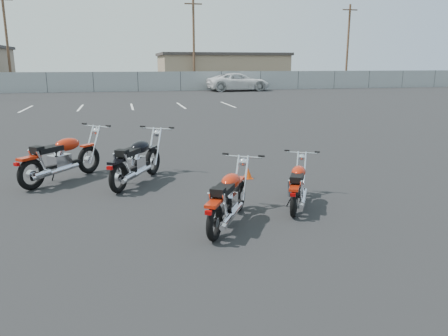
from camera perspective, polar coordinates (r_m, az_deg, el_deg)
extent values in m
plane|color=black|center=(7.83, -0.42, -5.71)|extent=(120.00, 120.00, 0.00)
torus|color=black|center=(10.92, -17.24, 1.05)|extent=(0.53, 0.58, 0.67)
cylinder|color=silver|center=(10.92, -17.24, 1.05)|extent=(0.20, 0.21, 0.18)
torus|color=black|center=(9.90, -23.86, -0.76)|extent=(0.53, 0.58, 0.67)
cylinder|color=silver|center=(9.90, -23.86, -0.76)|extent=(0.20, 0.21, 0.18)
cube|color=black|center=(10.38, -20.41, 0.43)|extent=(0.86, 0.95, 0.07)
cube|color=silver|center=(10.33, -20.67, 0.73)|extent=(0.51, 0.52, 0.33)
cylinder|color=silver|center=(10.29, -20.76, 1.81)|extent=(0.35, 0.36, 0.29)
ellipsoid|color=#B1210A|center=(10.43, -19.78, 2.91)|extent=(0.68, 0.71, 0.28)
cube|color=black|center=(10.10, -22.01, 2.26)|extent=(0.62, 0.65, 0.11)
cube|color=black|center=(9.92, -23.25, 2.22)|extent=(0.32, 0.31, 0.13)
cube|color=#B1210A|center=(9.81, -24.16, 1.19)|extent=(0.46, 0.48, 0.06)
cube|color=#B1210A|center=(10.86, -17.37, 2.86)|extent=(0.36, 0.38, 0.04)
cylinder|color=silver|center=(9.84, -22.78, 0.92)|extent=(0.18, 0.19, 0.44)
cylinder|color=silver|center=(10.04, -23.74, 1.07)|extent=(0.18, 0.19, 0.44)
cylinder|color=silver|center=(10.06, -21.12, -0.43)|extent=(0.89, 0.98, 0.14)
cylinder|color=silver|center=(9.83, -22.69, -0.74)|extent=(0.36, 0.38, 0.15)
cylinder|color=silver|center=(10.88, -16.50, 2.97)|extent=(0.33, 0.36, 0.88)
cylinder|color=silver|center=(11.02, -17.24, 3.05)|extent=(0.33, 0.36, 0.88)
sphere|color=silver|center=(11.03, -16.32, 4.64)|extent=(0.25, 0.25, 0.18)
cylinder|color=silver|center=(11.03, -16.28, 5.23)|extent=(0.60, 0.54, 0.03)
cylinder|color=black|center=(10.74, -14.89, 5.35)|extent=(0.13, 0.12, 0.04)
cylinder|color=black|center=(11.28, -17.80, 5.53)|extent=(0.13, 0.12, 0.04)
cylinder|color=black|center=(10.48, -21.33, -0.73)|extent=(0.15, 0.14, 0.33)
cube|color=#990505|center=(9.66, -25.46, 0.44)|extent=(0.13, 0.12, 0.07)
torus|color=black|center=(10.43, -9.31, 0.86)|extent=(0.43, 0.62, 0.65)
cylinder|color=silver|center=(10.43, -9.31, 0.86)|extent=(0.18, 0.20, 0.17)
torus|color=black|center=(9.10, -13.63, -1.22)|extent=(0.43, 0.62, 0.65)
cylinder|color=silver|center=(9.10, -13.63, -1.22)|extent=(0.18, 0.20, 0.17)
cube|color=black|center=(9.75, -11.34, 0.14)|extent=(0.66, 1.03, 0.06)
cube|color=silver|center=(9.69, -11.50, 0.44)|extent=(0.47, 0.50, 0.32)
cylinder|color=silver|center=(9.65, -11.56, 1.56)|extent=(0.32, 0.34, 0.28)
ellipsoid|color=black|center=(9.83, -10.91, 2.71)|extent=(0.60, 0.70, 0.28)
cube|color=black|center=(9.39, -12.37, 2.00)|extent=(0.54, 0.65, 0.11)
cube|color=black|center=(9.16, -13.20, 1.94)|extent=(0.30, 0.29, 0.13)
cube|color=black|center=(9.01, -13.82, 0.84)|extent=(0.39, 0.49, 0.05)
cube|color=black|center=(10.37, -9.38, 2.69)|extent=(0.30, 0.39, 0.04)
cylinder|color=silver|center=(9.11, -12.51, 0.60)|extent=(0.15, 0.20, 0.42)
cylinder|color=silver|center=(9.24, -13.91, 0.70)|extent=(0.15, 0.20, 0.42)
cylinder|color=silver|center=(9.41, -11.32, -0.75)|extent=(0.68, 1.07, 0.14)
cylinder|color=silver|center=(9.11, -12.34, -1.13)|extent=(0.30, 0.39, 0.14)
cylinder|color=silver|center=(10.44, -8.60, 2.82)|extent=(0.26, 0.39, 0.85)
cylinder|color=silver|center=(10.52, -9.55, 2.87)|extent=(0.26, 0.39, 0.85)
sphere|color=silver|center=(10.58, -8.72, 4.50)|extent=(0.24, 0.24, 0.17)
cylinder|color=silver|center=(10.59, -8.69, 5.09)|extent=(0.67, 0.41, 0.03)
cylinder|color=black|center=(10.40, -6.87, 5.25)|extent=(0.13, 0.10, 0.04)
cylinder|color=black|center=(10.73, -10.57, 5.36)|extent=(0.13, 0.10, 0.04)
cylinder|color=black|center=(9.78, -12.35, -1.11)|extent=(0.16, 0.11, 0.32)
cube|color=#990505|center=(8.79, -14.71, 0.01)|extent=(0.13, 0.11, 0.06)
torus|color=black|center=(7.77, 1.97, -3.64)|extent=(0.38, 0.55, 0.57)
cylinder|color=silver|center=(7.77, 1.97, -3.64)|extent=(0.16, 0.18, 0.15)
torus|color=black|center=(6.52, -1.25, -7.09)|extent=(0.38, 0.55, 0.57)
cylinder|color=silver|center=(6.52, -1.25, -7.09)|extent=(0.16, 0.18, 0.15)
cube|color=black|center=(7.13, 0.51, -4.92)|extent=(0.59, 0.92, 0.06)
cube|color=silver|center=(7.06, 0.40, -4.60)|extent=(0.41, 0.45, 0.29)
cylinder|color=silver|center=(7.01, 0.40, -3.26)|extent=(0.29, 0.30, 0.25)
ellipsoid|color=#B1210A|center=(7.18, 0.91, -1.75)|extent=(0.53, 0.63, 0.24)
cube|color=black|center=(6.76, -0.18, -2.89)|extent=(0.48, 0.58, 0.10)
cube|color=black|center=(6.53, -0.80, -3.13)|extent=(0.27, 0.25, 0.11)
cube|color=#B1210A|center=(6.40, -1.32, -4.62)|extent=(0.35, 0.43, 0.05)
cube|color=#B1210A|center=(7.69, 1.99, -1.49)|extent=(0.27, 0.34, 0.04)
cylinder|color=silver|center=(6.53, 0.10, -4.80)|extent=(0.13, 0.18, 0.38)
cylinder|color=silver|center=(6.60, -1.82, -4.62)|extent=(0.13, 0.18, 0.38)
cylinder|color=silver|center=(6.84, 1.05, -6.22)|extent=(0.61, 0.95, 0.12)
cylinder|color=silver|center=(6.56, 0.31, -6.93)|extent=(0.27, 0.35, 0.13)
cylinder|color=silver|center=(7.78, 2.83, -1.29)|extent=(0.23, 0.35, 0.75)
cylinder|color=silver|center=(7.82, 1.60, -1.20)|extent=(0.23, 0.35, 0.75)
sphere|color=silver|center=(7.88, 2.52, 0.78)|extent=(0.21, 0.21, 0.15)
cylinder|color=silver|center=(7.88, 2.56, 1.48)|extent=(0.59, 0.36, 0.03)
cylinder|color=black|center=(7.78, 4.91, 1.57)|extent=(0.12, 0.09, 0.03)
cylinder|color=black|center=(7.94, 0.19, 1.88)|extent=(0.12, 0.09, 0.03)
cylinder|color=black|center=(7.14, -0.75, -6.44)|extent=(0.14, 0.10, 0.29)
cube|color=#990505|center=(6.20, -2.04, -5.85)|extent=(0.11, 0.10, 0.06)
torus|color=black|center=(8.77, 9.87, -2.05)|extent=(0.32, 0.50, 0.51)
cylinder|color=silver|center=(8.77, 9.87, -2.05)|extent=(0.14, 0.16, 0.14)
torus|color=black|center=(7.59, 9.12, -4.50)|extent=(0.32, 0.50, 0.51)
cylinder|color=silver|center=(7.59, 9.12, -4.50)|extent=(0.14, 0.16, 0.14)
cube|color=black|center=(8.16, 9.53, -2.96)|extent=(0.49, 0.83, 0.05)
cube|color=silver|center=(8.11, 9.52, -2.69)|extent=(0.36, 0.40, 0.26)
cylinder|color=silver|center=(8.07, 9.56, -1.65)|extent=(0.25, 0.27, 0.23)
ellipsoid|color=#B1210A|center=(8.23, 9.71, -0.50)|extent=(0.46, 0.56, 0.22)
cube|color=black|center=(7.84, 9.46, -1.32)|extent=(0.41, 0.52, 0.09)
cube|color=black|center=(7.62, 9.33, -1.48)|extent=(0.24, 0.22, 0.10)
cube|color=#B1210A|center=(7.49, 9.18, -2.58)|extent=(0.30, 0.39, 0.04)
cube|color=#B1210A|center=(8.70, 9.94, -0.35)|extent=(0.23, 0.31, 0.03)
cylinder|color=silver|center=(7.64, 10.03, -2.74)|extent=(0.11, 0.16, 0.33)
cylinder|color=silver|center=(7.65, 8.51, -2.64)|extent=(0.11, 0.16, 0.33)
cylinder|color=silver|center=(7.93, 10.34, -3.88)|extent=(0.50, 0.87, 0.11)
cylinder|color=silver|center=(7.66, 10.20, -4.36)|extent=(0.23, 0.31, 0.11)
cylinder|color=silver|center=(8.79, 10.49, -0.20)|extent=(0.19, 0.32, 0.67)
cylinder|color=silver|center=(8.80, 9.50, -0.14)|extent=(0.19, 0.32, 0.67)
sphere|color=silver|center=(8.88, 10.12, 1.42)|extent=(0.18, 0.18, 0.14)
cylinder|color=silver|center=(8.88, 10.15, 1.98)|extent=(0.54, 0.30, 0.03)
cylinder|color=black|center=(8.84, 12.08, 2.07)|extent=(0.10, 0.07, 0.03)
cylinder|color=black|center=(8.88, 8.24, 2.28)|extent=(0.10, 0.07, 0.03)
cylinder|color=black|center=(8.14, 8.60, -4.16)|extent=(0.13, 0.08, 0.26)
cube|color=#990505|center=(7.29, 9.01, -3.47)|extent=(0.10, 0.08, 0.05)
cone|color=#D9440B|center=(10.02, 3.10, -0.60)|extent=(0.21, 0.21, 0.26)
cube|color=#D9440B|center=(10.05, 3.10, -1.33)|extent=(0.22, 0.22, 0.01)
cube|color=gray|center=(42.27, -11.18, 11.03)|extent=(80.00, 0.04, 1.80)
cylinder|color=black|center=(42.72, -22.14, 10.32)|extent=(0.06, 0.06, 1.80)
cylinder|color=black|center=(42.31, -16.69, 10.72)|extent=(0.06, 0.06, 1.80)
cylinder|color=black|center=(42.27, -11.18, 11.03)|extent=(0.06, 0.06, 1.80)
cylinder|color=black|center=(42.61, -5.70, 11.23)|extent=(0.06, 0.06, 1.80)
cylinder|color=black|center=(43.33, -0.35, 11.33)|extent=(0.06, 0.06, 1.80)
cylinder|color=black|center=(44.39, 4.79, 11.34)|extent=(0.06, 0.06, 1.80)
cylinder|color=black|center=(45.77, 9.66, 11.26)|extent=(0.06, 0.06, 1.80)
cylinder|color=black|center=(47.46, 14.20, 11.12)|extent=(0.06, 0.06, 1.80)
cylinder|color=black|center=(49.41, 18.41, 10.93)|extent=(0.06, 0.06, 1.80)
cylinder|color=black|center=(51.60, 22.27, 10.70)|extent=(0.06, 0.06, 1.80)
cylinder|color=black|center=(53.99, 25.80, 10.45)|extent=(0.06, 0.06, 1.80)
cube|color=#90795D|center=(52.52, -0.41, 12.59)|extent=(14.00, 9.00, 3.40)
cube|color=#3D3633|center=(52.52, -0.41, 14.61)|extent=(14.40, 9.40, 0.30)
cylinder|color=#4F3525|center=(48.37, -26.46, 14.47)|extent=(0.24, 0.24, 9.00)
cylinder|color=#4F3525|center=(46.87, -3.97, 15.87)|extent=(0.24, 0.24, 9.00)
cube|color=#4F3525|center=(47.19, -4.05, 20.61)|extent=(1.80, 0.12, 0.12)
cylinder|color=#4F3525|center=(53.75, 15.86, 15.11)|extent=(0.24, 0.24, 9.00)
cube|color=#4F3525|center=(54.03, 16.14, 19.24)|extent=(1.80, 0.12, 0.12)
cube|color=silver|center=(27.85, -24.44, 7.04)|extent=(0.12, 4.00, 0.01)
cube|color=silver|center=(27.43, -18.25, 7.49)|extent=(0.12, 4.00, 0.01)
cube|color=silver|center=(27.34, -11.93, 7.85)|extent=(0.12, 4.00, 0.01)
cube|color=silver|center=(27.57, -5.63, 8.12)|extent=(0.12, 4.00, 0.01)
cube|color=silver|center=(28.12, 0.50, 8.29)|extent=(0.12, 4.00, 0.01)
imported|color=silver|center=(42.02, 1.90, 11.80)|extent=(3.03, 6.96, 2.60)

